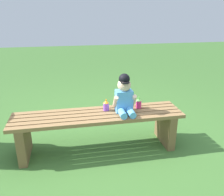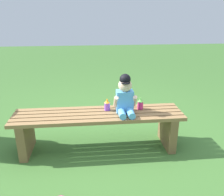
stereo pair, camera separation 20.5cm
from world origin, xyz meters
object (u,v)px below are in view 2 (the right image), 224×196
Objects in this scene: park_bench at (99,124)px; sippy_cup_left at (107,105)px; child_figure at (125,96)px; sippy_cup_right at (140,104)px.

park_bench is 0.22m from sippy_cup_left.
sippy_cup_left is (-0.18, 0.08, -0.12)m from child_figure.
park_bench is 13.98× the size of sippy_cup_left.
sippy_cup_left and sippy_cup_right have the same top height.
child_figure is at bearing -1.67° from park_bench.
park_bench is at bearing -171.15° from sippy_cup_right.
child_figure is 0.23m from sippy_cup_left.
child_figure is at bearing -156.35° from sippy_cup_right.
sippy_cup_right is (0.45, 0.07, 0.19)m from park_bench.
sippy_cup_right is (0.18, 0.08, -0.12)m from child_figure.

